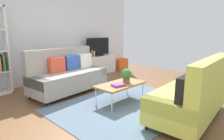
# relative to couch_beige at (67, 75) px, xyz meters

# --- Properties ---
(ground_plane) EXTENTS (7.68, 7.68, 0.00)m
(ground_plane) POSITION_rel_couch_beige_xyz_m (0.47, -1.40, -0.45)
(ground_plane) COLOR brown
(wall_far) EXTENTS (6.40, 0.12, 2.90)m
(wall_far) POSITION_rel_couch_beige_xyz_m (0.47, 1.40, 1.00)
(wall_far) COLOR silver
(wall_far) RESTS_ON ground_plane
(area_rug) EXTENTS (2.90, 2.20, 0.01)m
(area_rug) POSITION_rel_couch_beige_xyz_m (0.34, -1.62, -0.45)
(area_rug) COLOR slate
(area_rug) RESTS_ON ground_plane
(couch_beige) EXTENTS (1.97, 1.02, 1.10)m
(couch_beige) POSITION_rel_couch_beige_xyz_m (0.00, 0.00, 0.00)
(couch_beige) COLOR gray
(couch_beige) RESTS_ON ground_plane
(couch_green) EXTENTS (1.96, 0.98, 1.10)m
(couch_green) POSITION_rel_couch_beige_xyz_m (0.69, -2.84, -0.01)
(couch_green) COLOR #C1CC51
(couch_green) RESTS_ON ground_plane
(coffee_table) EXTENTS (1.10, 0.56, 0.42)m
(coffee_table) POSITION_rel_couch_beige_xyz_m (0.39, -1.42, -0.06)
(coffee_table) COLOR #9E7042
(coffee_table) RESTS_ON ground_plane
(tv_console) EXTENTS (1.40, 0.44, 0.64)m
(tv_console) POSITION_rel_couch_beige_xyz_m (1.96, 1.06, -0.13)
(tv_console) COLOR silver
(tv_console) RESTS_ON ground_plane
(tv) EXTENTS (1.00, 0.20, 0.64)m
(tv) POSITION_rel_couch_beige_xyz_m (1.96, 1.04, 0.50)
(tv) COLOR black
(tv) RESTS_ON tv_console
(storage_trunk) EXTENTS (0.52, 0.40, 0.44)m
(storage_trunk) POSITION_rel_couch_beige_xyz_m (3.06, 0.96, -0.23)
(storage_trunk) COLOR orange
(storage_trunk) RESTS_ON ground_plane
(potted_plant) EXTENTS (0.22, 0.22, 0.31)m
(potted_plant) POSITION_rel_couch_beige_xyz_m (0.52, -1.48, 0.14)
(potted_plant) COLOR brown
(potted_plant) RESTS_ON coffee_table
(table_book_0) EXTENTS (0.26, 0.20, 0.02)m
(table_book_0) POSITION_rel_couch_beige_xyz_m (0.21, -1.52, -0.02)
(table_book_0) COLOR purple
(table_book_0) RESTS_ON coffee_table
(table_book_1) EXTENTS (0.27, 0.22, 0.02)m
(table_book_1) POSITION_rel_couch_beige_xyz_m (0.21, -1.52, 0.00)
(table_book_1) COLOR purple
(table_book_1) RESTS_ON table_book_0
(vase_0) EXTENTS (0.12, 0.12, 0.18)m
(vase_0) POSITION_rel_couch_beige_xyz_m (1.38, 1.11, 0.28)
(vase_0) COLOR #4C72B2
(vase_0) RESTS_ON tv_console
(bottle_0) EXTENTS (0.04, 0.04, 0.16)m
(bottle_0) POSITION_rel_couch_beige_xyz_m (1.55, 1.02, 0.27)
(bottle_0) COLOR silver
(bottle_0) RESTS_ON tv_console
(bottle_1) EXTENTS (0.05, 0.05, 0.23)m
(bottle_1) POSITION_rel_couch_beige_xyz_m (1.65, 1.02, 0.31)
(bottle_1) COLOR orange
(bottle_1) RESTS_ON tv_console
(bottle_2) EXTENTS (0.06, 0.06, 0.19)m
(bottle_2) POSITION_rel_couch_beige_xyz_m (1.75, 1.02, 0.29)
(bottle_2) COLOR silver
(bottle_2) RESTS_ON tv_console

